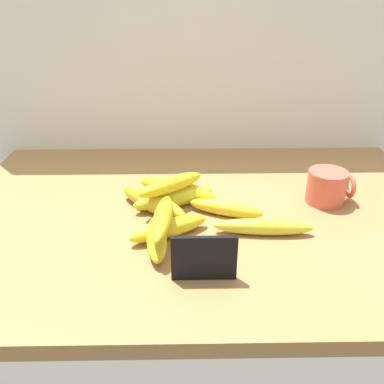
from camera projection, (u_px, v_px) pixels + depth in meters
counter_top at (203, 216)px, 93.26cm from camera, size 110.00×76.00×3.00cm
back_wall at (198, 36)px, 112.96cm from camera, size 130.00×2.00×70.00cm
chalkboard_sign at (204, 260)px, 69.81cm from camera, size 11.00×1.80×8.40cm
coffee_mug at (327, 187)px, 94.67cm from camera, size 10.25×8.75×7.52cm
banana_0 at (169, 228)px, 82.45cm from camera, size 16.50×10.90×3.70cm
banana_1 at (153, 202)px, 91.58cm from camera, size 17.05×16.55×4.38cm
banana_2 at (226, 208)px, 90.07cm from camera, size 16.32×8.79×3.37cm
banana_3 at (176, 189)px, 97.26cm from camera, size 19.54×13.44×4.31cm
banana_4 at (174, 198)px, 93.45cm from camera, size 18.98×11.10×4.09cm
banana_5 at (157, 238)px, 79.13cm from camera, size 5.06×15.38×3.83cm
banana_6 at (263, 227)px, 83.30cm from camera, size 19.94×4.68×3.34cm
banana_7 at (171, 184)px, 90.95cm from camera, size 15.25×12.71×3.50cm
banana_8 at (163, 218)px, 78.49cm from camera, size 4.87×16.95×3.53cm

